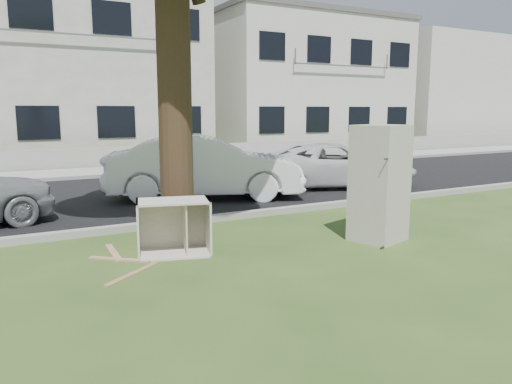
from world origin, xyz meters
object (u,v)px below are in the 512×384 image
cabinet (174,227)px  car_right (336,165)px  car_center (205,167)px  fridge (379,183)px

cabinet → car_right: bearing=49.1°
car_center → car_right: 3.81m
cabinet → car_right: (5.98, 3.98, 0.19)m
cabinet → car_right: size_ratio=0.24×
fridge → cabinet: (-3.13, 0.80, -0.52)m
fridge → cabinet: bearing=148.5°
cabinet → car_center: bearing=77.0°
fridge → car_right: (2.85, 4.78, -0.33)m
cabinet → car_center: (2.18, 4.03, 0.34)m
fridge → cabinet: size_ratio=1.79×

